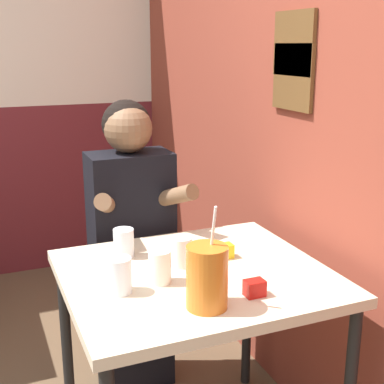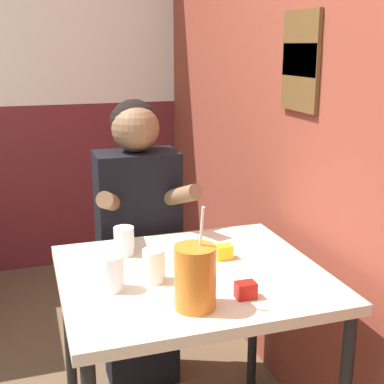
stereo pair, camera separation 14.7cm
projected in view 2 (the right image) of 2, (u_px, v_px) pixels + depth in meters
name	position (u px, v px, depth m)	size (l,w,h in m)	color
brick_wall_right	(247.00, 71.00, 2.55)	(0.08, 4.32, 2.70)	brown
main_table	(192.00, 293.00, 1.80)	(0.86, 0.77, 0.75)	beige
person_seated	(139.00, 242.00, 2.28)	(0.42, 0.40, 1.26)	black
cocktail_pitcher	(195.00, 277.00, 1.51)	(0.12, 0.12, 0.31)	#C6661E
glass_near_pitcher	(112.00, 273.00, 1.63)	(0.07, 0.07, 0.11)	silver
glass_center	(154.00, 266.00, 1.69)	(0.07, 0.07, 0.11)	silver
glass_far_side	(179.00, 251.00, 1.82)	(0.07, 0.07, 0.10)	silver
glass_by_brick	(124.00, 241.00, 1.91)	(0.07, 0.07, 0.10)	silver
condiment_ketchup	(246.00, 290.00, 1.59)	(0.06, 0.04, 0.05)	#B7140F
condiment_mustard	(223.00, 252.00, 1.88)	(0.06, 0.04, 0.05)	yellow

